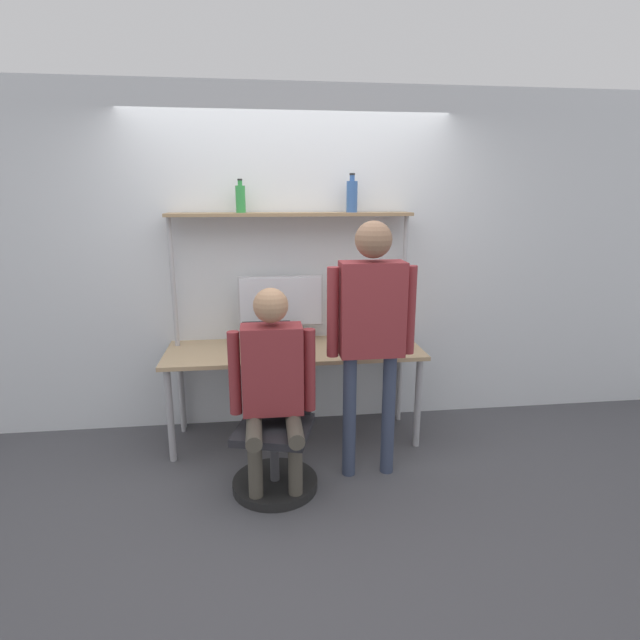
{
  "coord_description": "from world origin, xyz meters",
  "views": [
    {
      "loc": [
        -0.25,
        -3.31,
        1.88
      ],
      "look_at": [
        0.14,
        -0.16,
        1.09
      ],
      "focal_mm": 28.0,
      "sensor_mm": 36.0,
      "label": 1
    }
  ],
  "objects_px": {
    "monitor": "(281,304)",
    "person_standing": "(371,318)",
    "office_chair": "(276,447)",
    "person_seated": "(273,377)",
    "laptop": "(267,344)",
    "bottle_blue": "(352,196)",
    "cell_phone": "(305,351)",
    "bottle_green": "(241,198)"
  },
  "relations": [
    {
      "from": "person_seated",
      "to": "bottle_blue",
      "type": "relative_size",
      "value": 4.63
    },
    {
      "from": "monitor",
      "to": "person_standing",
      "type": "height_order",
      "value": "person_standing"
    },
    {
      "from": "bottle_blue",
      "to": "bottle_green",
      "type": "bearing_deg",
      "value": -180.0
    },
    {
      "from": "bottle_blue",
      "to": "person_standing",
      "type": "bearing_deg",
      "value": -90.62
    },
    {
      "from": "monitor",
      "to": "person_standing",
      "type": "xyz_separation_m",
      "value": [
        0.55,
        -0.77,
        0.06
      ]
    },
    {
      "from": "monitor",
      "to": "bottle_green",
      "type": "xyz_separation_m",
      "value": [
        -0.28,
        0.02,
        0.81
      ]
    },
    {
      "from": "cell_phone",
      "to": "bottle_blue",
      "type": "bearing_deg",
      "value": 36.09
    },
    {
      "from": "cell_phone",
      "to": "office_chair",
      "type": "height_order",
      "value": "office_chair"
    },
    {
      "from": "office_chair",
      "to": "person_seated",
      "type": "bearing_deg",
      "value": -103.42
    },
    {
      "from": "office_chair",
      "to": "person_seated",
      "type": "relative_size",
      "value": 0.67
    },
    {
      "from": "person_standing",
      "to": "bottle_green",
      "type": "distance_m",
      "value": 1.37
    },
    {
      "from": "laptop",
      "to": "bottle_green",
      "type": "height_order",
      "value": "bottle_green"
    },
    {
      "from": "laptop",
      "to": "cell_phone",
      "type": "xyz_separation_m",
      "value": [
        0.28,
        -0.03,
        -0.06
      ]
    },
    {
      "from": "office_chair",
      "to": "bottle_blue",
      "type": "bearing_deg",
      "value": 53.33
    },
    {
      "from": "office_chair",
      "to": "bottle_blue",
      "type": "relative_size",
      "value": 3.1
    },
    {
      "from": "monitor",
      "to": "laptop",
      "type": "xyz_separation_m",
      "value": [
        -0.12,
        -0.24,
        -0.25
      ]
    },
    {
      "from": "laptop",
      "to": "person_standing",
      "type": "bearing_deg",
      "value": -38.62
    },
    {
      "from": "laptop",
      "to": "cell_phone",
      "type": "height_order",
      "value": "laptop"
    },
    {
      "from": "bottle_blue",
      "to": "cell_phone",
      "type": "bearing_deg",
      "value": -143.91
    },
    {
      "from": "bottle_blue",
      "to": "monitor",
      "type": "bearing_deg",
      "value": -177.68
    },
    {
      "from": "office_chair",
      "to": "person_seated",
      "type": "distance_m",
      "value": 0.51
    },
    {
      "from": "monitor",
      "to": "person_seated",
      "type": "xyz_separation_m",
      "value": [
        -0.1,
        -0.89,
        -0.27
      ]
    },
    {
      "from": "monitor",
      "to": "cell_phone",
      "type": "xyz_separation_m",
      "value": [
        0.16,
        -0.26,
        -0.31
      ]
    },
    {
      "from": "laptop",
      "to": "office_chair",
      "type": "relative_size",
      "value": 0.4
    },
    {
      "from": "office_chair",
      "to": "bottle_green",
      "type": "relative_size",
      "value": 3.65
    },
    {
      "from": "monitor",
      "to": "cell_phone",
      "type": "bearing_deg",
      "value": -58.46
    },
    {
      "from": "office_chair",
      "to": "person_standing",
      "type": "distance_m",
      "value": 1.06
    },
    {
      "from": "bottle_blue",
      "to": "person_seated",
      "type": "bearing_deg",
      "value": -125.72
    },
    {
      "from": "cell_phone",
      "to": "office_chair",
      "type": "xyz_separation_m",
      "value": [
        -0.25,
        -0.58,
        -0.47
      ]
    },
    {
      "from": "office_chair",
      "to": "person_standing",
      "type": "height_order",
      "value": "person_standing"
    },
    {
      "from": "laptop",
      "to": "person_seated",
      "type": "relative_size",
      "value": 0.27
    },
    {
      "from": "office_chair",
      "to": "person_seated",
      "type": "height_order",
      "value": "person_seated"
    },
    {
      "from": "cell_phone",
      "to": "person_standing",
      "type": "bearing_deg",
      "value": -52.83
    },
    {
      "from": "office_chair",
      "to": "bottle_green",
      "type": "xyz_separation_m",
      "value": [
        -0.2,
        0.87,
        1.59
      ]
    },
    {
      "from": "bottle_green",
      "to": "monitor",
      "type": "bearing_deg",
      "value": -4.55
    },
    {
      "from": "laptop",
      "to": "office_chair",
      "type": "xyz_separation_m",
      "value": [
        0.03,
        -0.6,
        -0.53
      ]
    },
    {
      "from": "bottle_green",
      "to": "person_seated",
      "type": "bearing_deg",
      "value": -78.54
    },
    {
      "from": "monitor",
      "to": "bottle_blue",
      "type": "distance_m",
      "value": 1.0
    },
    {
      "from": "laptop",
      "to": "person_seated",
      "type": "bearing_deg",
      "value": -87.93
    },
    {
      "from": "cell_phone",
      "to": "bottle_green",
      "type": "distance_m",
      "value": 1.24
    },
    {
      "from": "office_chair",
      "to": "bottle_blue",
      "type": "height_order",
      "value": "bottle_blue"
    },
    {
      "from": "cell_phone",
      "to": "bottle_green",
      "type": "height_order",
      "value": "bottle_green"
    }
  ]
}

